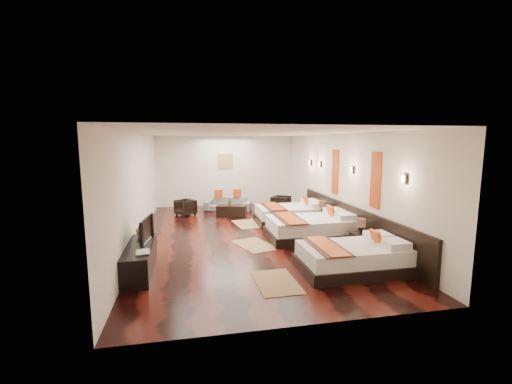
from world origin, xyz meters
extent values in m
cube|color=black|center=(0.00, 0.00, 0.00)|extent=(5.50, 9.50, 0.01)
cube|color=white|center=(0.00, 0.00, 2.80)|extent=(5.50, 9.50, 0.01)
cube|color=silver|center=(0.00, 4.75, 1.40)|extent=(5.50, 0.01, 2.80)
cube|color=silver|center=(-2.75, 0.00, 1.40)|extent=(0.01, 9.50, 2.80)
cube|color=silver|center=(2.75, 0.00, 1.40)|extent=(0.01, 9.50, 2.80)
cube|color=black|center=(2.71, -0.80, 0.45)|extent=(0.08, 6.60, 0.90)
cube|color=black|center=(1.67, -2.96, 0.11)|extent=(2.12, 1.32, 0.22)
cube|color=white|center=(1.67, -2.96, 0.37)|extent=(2.02, 1.21, 0.30)
cube|color=#C93F0E|center=(2.18, -2.96, 0.65)|extent=(0.16, 0.32, 0.33)
cube|color=#38190F|center=(1.11, -2.96, 0.54)|extent=(0.56, 1.34, 0.02)
cube|color=#C93F0E|center=(1.11, -2.96, 0.55)|extent=(0.38, 1.34, 0.02)
cube|color=black|center=(1.67, -0.65, 0.12)|extent=(2.32, 1.44, 0.24)
cube|color=white|center=(1.67, -0.65, 0.41)|extent=(2.21, 1.33, 0.33)
cube|color=#C93F0E|center=(2.22, -0.65, 0.71)|extent=(0.17, 0.35, 0.36)
cube|color=#38190F|center=(1.06, -0.65, 0.59)|extent=(0.61, 1.46, 0.02)
cube|color=#C93F0E|center=(1.06, -0.65, 0.60)|extent=(0.42, 1.46, 0.02)
cube|color=black|center=(1.67, 1.21, 0.11)|extent=(2.19, 1.36, 0.23)
cube|color=white|center=(1.67, 1.21, 0.39)|extent=(2.09, 1.25, 0.31)
cube|color=#C93F0E|center=(2.19, 1.21, 0.67)|extent=(0.16, 0.33, 0.34)
cube|color=#38190F|center=(1.10, 1.21, 0.55)|extent=(0.57, 1.38, 0.02)
cube|color=#C93F0E|center=(1.10, 1.21, 0.57)|extent=(0.40, 1.38, 0.02)
cube|color=black|center=(2.44, -1.85, 0.22)|extent=(0.40, 0.40, 0.44)
cylinder|color=black|center=(2.44, -1.85, 0.53)|extent=(0.07, 0.07, 0.18)
cylinder|color=#3F2619|center=(2.44, -1.85, 0.69)|extent=(0.21, 0.21, 0.20)
cube|color=black|center=(2.44, 0.49, 0.23)|extent=(0.41, 0.41, 0.46)
cylinder|color=black|center=(2.44, 0.49, 0.55)|extent=(0.07, 0.07, 0.18)
cylinder|color=#3F2619|center=(2.44, 0.49, 0.71)|extent=(0.22, 0.22, 0.20)
cube|color=#9C7D4F|center=(0.02, -3.22, 0.01)|extent=(0.77, 1.22, 0.01)
cube|color=#9C7D4F|center=(0.08, -0.90, 0.01)|extent=(1.09, 1.38, 0.01)
cube|color=#9C7D4F|center=(0.30, 1.33, 0.01)|extent=(0.91, 1.29, 0.01)
cube|color=black|center=(-2.50, -2.21, 0.28)|extent=(0.50, 1.80, 0.55)
imported|color=black|center=(-2.45, -2.05, 0.82)|extent=(0.25, 0.93, 0.53)
imported|color=black|center=(-2.50, -2.71, 0.57)|extent=(0.28, 0.36, 0.03)
imported|color=brown|center=(-2.50, -1.52, 0.71)|extent=(0.40, 0.40, 0.32)
imported|color=slate|center=(-0.05, 3.58, 0.25)|extent=(1.85, 1.25, 0.50)
imported|color=black|center=(-1.63, 3.06, 0.28)|extent=(0.84, 0.84, 0.56)
imported|color=black|center=(1.86, 3.02, 0.29)|extent=(0.88, 0.88, 0.59)
cube|color=black|center=(-0.05, 2.53, 0.20)|extent=(1.10, 0.76, 0.40)
imported|color=#24561C|center=(-0.10, 2.60, 0.52)|extent=(0.25, 0.23, 0.24)
cube|color=#D86014|center=(2.73, -1.90, 1.70)|extent=(0.04, 0.40, 1.30)
cube|color=#D86014|center=(2.73, 0.30, 1.70)|extent=(0.04, 0.40, 1.30)
cube|color=black|center=(2.71, -3.00, 1.85)|extent=(0.06, 0.12, 0.18)
cube|color=#FFD18C|center=(2.68, -3.00, 1.85)|extent=(0.02, 0.10, 0.14)
cube|color=black|center=(2.71, -0.80, 1.85)|extent=(0.06, 0.12, 0.18)
cube|color=#FFD18C|center=(2.68, -0.80, 1.85)|extent=(0.02, 0.10, 0.14)
cube|color=black|center=(2.71, 1.40, 1.85)|extent=(0.06, 0.12, 0.18)
cube|color=#FFD18C|center=(2.68, 1.40, 1.85)|extent=(0.02, 0.10, 0.14)
cube|color=black|center=(2.71, 2.30, 1.85)|extent=(0.06, 0.12, 0.18)
cube|color=#FFD18C|center=(2.68, 2.30, 1.85)|extent=(0.02, 0.10, 0.14)
cube|color=#AD873F|center=(0.00, 4.73, 1.80)|extent=(0.60, 0.04, 0.60)
camera|label=1|loc=(-1.54, -9.03, 2.58)|focal=24.00mm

